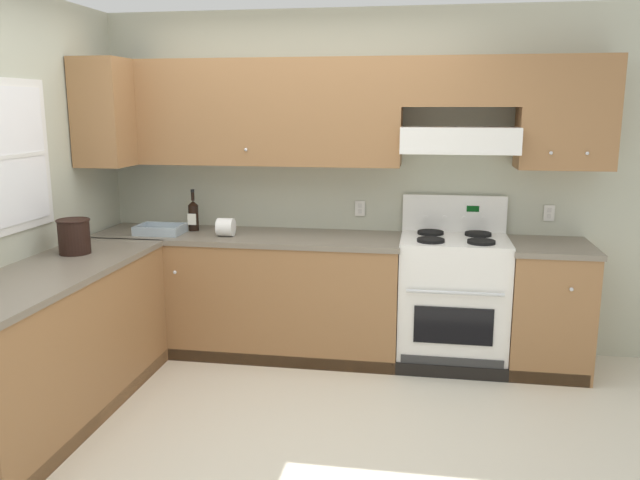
# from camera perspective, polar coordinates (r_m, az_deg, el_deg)

# --- Properties ---
(ground_plane) EXTENTS (7.04, 7.04, 0.00)m
(ground_plane) POSITION_cam_1_polar(r_m,az_deg,el_deg) (3.87, -5.46, -16.71)
(ground_plane) COLOR beige
(wall_back) EXTENTS (4.68, 0.57, 2.55)m
(wall_back) POSITION_cam_1_polar(r_m,az_deg,el_deg) (4.85, 3.40, 7.47)
(wall_back) COLOR #B7BAA3
(wall_back) RESTS_ON ground_plane
(wall_left) EXTENTS (0.47, 4.00, 2.55)m
(wall_left) POSITION_cam_1_polar(r_m,az_deg,el_deg) (4.33, -25.89, 4.00)
(wall_left) COLOR #B7BAA3
(wall_left) RESTS_ON ground_plane
(counter_back_run) EXTENTS (3.60, 0.65, 0.91)m
(counter_back_run) POSITION_cam_1_polar(r_m,az_deg,el_deg) (4.81, -1.48, -5.03)
(counter_back_run) COLOR olive
(counter_back_run) RESTS_ON ground_plane
(counter_left_run) EXTENTS (0.63, 1.91, 0.91)m
(counter_left_run) POSITION_cam_1_polar(r_m,az_deg,el_deg) (4.15, -22.64, -8.72)
(counter_left_run) COLOR olive
(counter_left_run) RESTS_ON ground_plane
(stove) EXTENTS (0.76, 0.62, 1.20)m
(stove) POSITION_cam_1_polar(r_m,az_deg,el_deg) (4.74, 11.69, -5.19)
(stove) COLOR white
(stove) RESTS_ON ground_plane
(wine_bottle) EXTENTS (0.08, 0.08, 0.32)m
(wine_bottle) POSITION_cam_1_polar(r_m,az_deg,el_deg) (4.99, -11.20, 2.24)
(wine_bottle) COLOR black
(wine_bottle) RESTS_ON counter_back_run
(bowl) EXTENTS (0.34, 0.25, 0.07)m
(bowl) POSITION_cam_1_polar(r_m,az_deg,el_deg) (4.93, -14.03, 0.80)
(bowl) COLOR #9EADB7
(bowl) RESTS_ON counter_back_run
(bucket) EXTENTS (0.21, 0.21, 0.23)m
(bucket) POSITION_cam_1_polar(r_m,az_deg,el_deg) (4.41, -21.05, 0.38)
(bucket) COLOR black
(bucket) RESTS_ON counter_left_run
(paper_towel_roll) EXTENTS (0.12, 0.13, 0.13)m
(paper_towel_roll) POSITION_cam_1_polar(r_m,az_deg,el_deg) (4.74, -8.40, 1.14)
(paper_towel_roll) COLOR white
(paper_towel_roll) RESTS_ON counter_back_run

